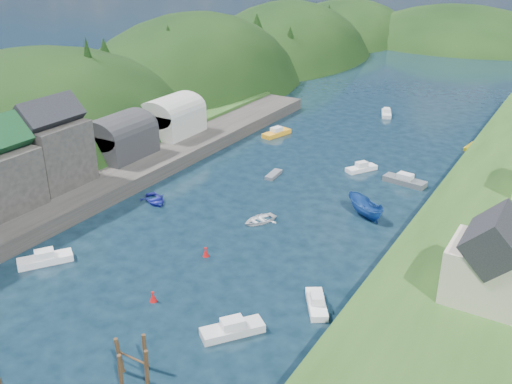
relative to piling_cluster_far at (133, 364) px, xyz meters
The scene contains 12 objects.
ground 49.76m from the piling_cluster_far, 96.45° to the left, with size 600.00×600.00×0.00m, color black.
hillside_left 90.48m from the piling_cluster_far, 124.20° to the left, with size 44.00×245.56×52.00m.
far_hills 173.91m from the piling_cluster_far, 91.44° to the left, with size 103.00×68.00×44.00m.
hill_trees 65.89m from the piling_cluster_far, 93.95° to the left, with size 90.54×146.53×12.79m.
quay_left 35.39m from the piling_cluster_far, 146.71° to the left, with size 12.00×110.00×2.00m, color #2D2B28.
terrace_left_grass 41.42m from the piling_cluster_far, 152.03° to the left, with size 12.00×110.00×2.50m, color #234719.
boat_sheds 49.89m from the piling_cluster_far, 129.42° to the left, with size 7.00×21.00×7.50m.
terrace_right 43.95m from the piling_cluster_far, 63.78° to the left, with size 16.00×120.00×2.40m, color #234719.
piling_cluster_far is the anchor object (origin of this frame).
channel_buoy_near 10.25m from the piling_cluster_far, 122.44° to the left, with size 0.70×0.70×1.10m.
channel_buoy_far 18.95m from the piling_cluster_far, 108.84° to the left, with size 0.70×0.70×1.10m.
moored_boats 23.96m from the piling_cluster_far, 105.59° to the left, with size 35.69×95.86×2.33m.
Camera 1 is at (31.36, -23.95, 31.17)m, focal length 40.00 mm.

